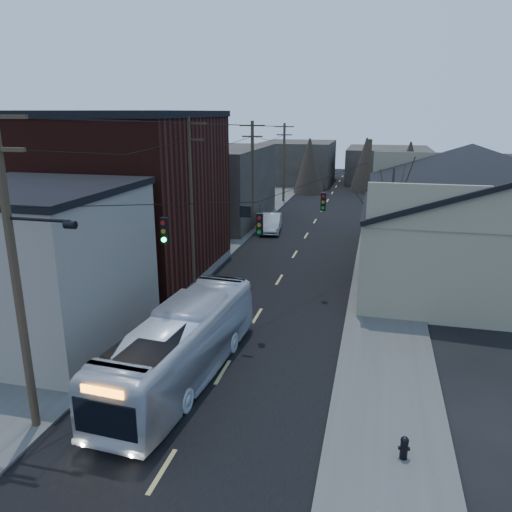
% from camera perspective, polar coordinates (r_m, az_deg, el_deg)
% --- Properties ---
extents(road_surface, '(9.00, 110.00, 0.02)m').
position_cam_1_polar(road_surface, '(41.07, 5.36, 1.69)').
color(road_surface, black).
rests_on(road_surface, ground).
extents(sidewalk_left, '(4.00, 110.00, 0.12)m').
position_cam_1_polar(sidewalk_left, '(42.44, -3.35, 2.28)').
color(sidewalk_left, '#474744').
rests_on(sidewalk_left, ground).
extents(sidewalk_right, '(4.00, 110.00, 0.12)m').
position_cam_1_polar(sidewalk_right, '(40.68, 14.46, 1.17)').
color(sidewalk_right, '#474744').
rests_on(sidewalk_right, ground).
extents(building_clapboard, '(8.00, 8.00, 7.00)m').
position_cam_1_polar(building_clapboard, '(24.43, -23.83, -1.25)').
color(building_clapboard, gray).
rests_on(building_clapboard, ground).
extents(building_brick, '(10.00, 12.00, 10.00)m').
position_cam_1_polar(building_brick, '(33.68, -14.27, 6.74)').
color(building_brick, black).
rests_on(building_brick, ground).
extents(building_left_far, '(9.00, 14.00, 7.00)m').
position_cam_1_polar(building_left_far, '(48.30, -4.77, 8.11)').
color(building_left_far, '#302C26').
rests_on(building_left_far, ground).
extents(warehouse, '(16.16, 20.60, 7.73)m').
position_cam_1_polar(warehouse, '(35.96, 25.19, 2.52)').
color(warehouse, gray).
rests_on(warehouse, ground).
extents(building_far_left, '(10.00, 12.00, 6.00)m').
position_cam_1_polar(building_far_left, '(75.62, 4.84, 10.63)').
color(building_far_left, '#302C26').
rests_on(building_far_left, ground).
extents(building_far_right, '(12.00, 14.00, 5.00)m').
position_cam_1_polar(building_far_right, '(79.76, 14.82, 10.09)').
color(building_far_right, '#302C26').
rests_on(building_far_right, ground).
extents(bare_tree, '(0.40, 0.40, 7.20)m').
position_cam_1_polar(bare_tree, '(30.13, 15.01, 2.90)').
color(bare_tree, black).
rests_on(bare_tree, ground).
extents(utility_lines, '(11.24, 45.28, 10.50)m').
position_cam_1_polar(utility_lines, '(35.04, -0.95, 7.51)').
color(utility_lines, '#382B1E').
rests_on(utility_lines, ground).
extents(bus, '(3.15, 10.63, 2.92)m').
position_cam_1_polar(bus, '(19.97, -8.51, -10.08)').
color(bus, silver).
rests_on(bus, ground).
extents(parked_car, '(2.26, 4.95, 1.58)m').
position_cam_1_polar(parked_car, '(44.10, 1.71, 3.80)').
color(parked_car, '#B6B9BE').
rests_on(parked_car, ground).
extents(fire_hydrant, '(0.35, 0.26, 0.75)m').
position_cam_1_polar(fire_hydrant, '(16.70, 16.57, -20.17)').
color(fire_hydrant, black).
rests_on(fire_hydrant, sidewalk_right).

